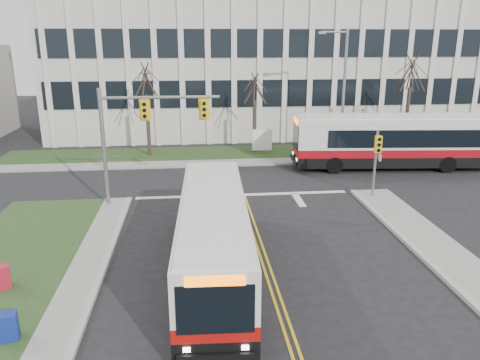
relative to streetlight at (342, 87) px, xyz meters
name	(u,v)px	position (x,y,z in m)	size (l,w,h in m)	color
ground	(264,260)	(-8.03, -16.20, -5.19)	(120.00, 120.00, 0.00)	black
sidewalk_west	(49,347)	(-15.03, -21.20, -5.12)	(1.20, 26.00, 0.14)	#9E9B93
sidewalk_cross	(301,161)	(-3.03, -1.00, -5.12)	(44.00, 1.60, 0.14)	#9E9B93
building_lawn	(293,152)	(-3.03, 1.80, -5.13)	(44.00, 5.00, 0.12)	#27421C
office_building	(269,66)	(-3.03, 13.80, 0.81)	(40.00, 16.00, 12.00)	silver
mast_arm_signal	(136,126)	(-13.65, -9.04, -0.94)	(6.11, 0.38, 6.20)	slate
signal_pole_near	(377,155)	(-0.83, -9.30, -2.69)	(0.34, 0.39, 3.80)	slate
signal_pole_far	(332,127)	(-0.83, -0.80, -2.69)	(0.34, 0.39, 3.80)	slate
streetlight	(342,87)	(0.00, 0.00, 0.00)	(2.15, 0.25, 9.20)	slate
directory_sign	(262,140)	(-5.53, 1.30, -4.02)	(1.50, 0.12, 2.00)	slate
tree_left	(146,82)	(-14.03, 1.80, 0.32)	(1.80, 1.80, 7.70)	#42352B
tree_mid	(255,90)	(-6.03, 2.00, -0.31)	(1.80, 1.80, 6.82)	#42352B
tree_right	(411,75)	(5.97, 1.80, 0.71)	(1.80, 1.80, 8.25)	#42352B
bus_main	(213,238)	(-10.09, -17.14, -3.74)	(2.36, 10.91, 2.91)	silver
bus_cross	(393,143)	(2.78, -3.18, -3.42)	(2.88, 13.28, 3.54)	silver
newspaper_box_blue	(9,328)	(-16.23, -20.74, -4.72)	(0.50, 0.45, 0.95)	navy
newspaper_box_red	(3,279)	(-17.53, -17.66, -4.72)	(0.50, 0.45, 0.95)	#AC1628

